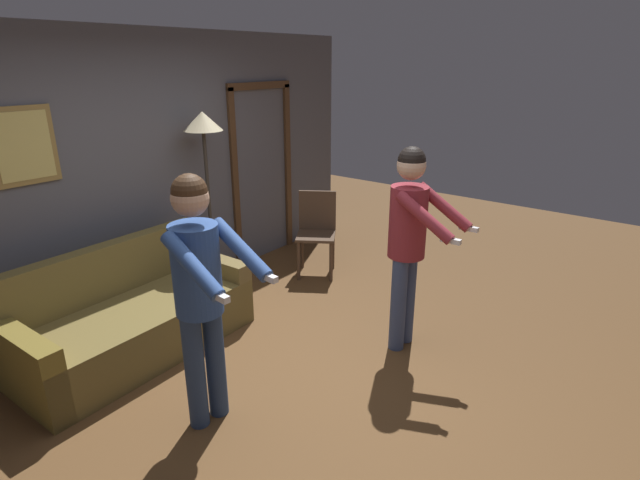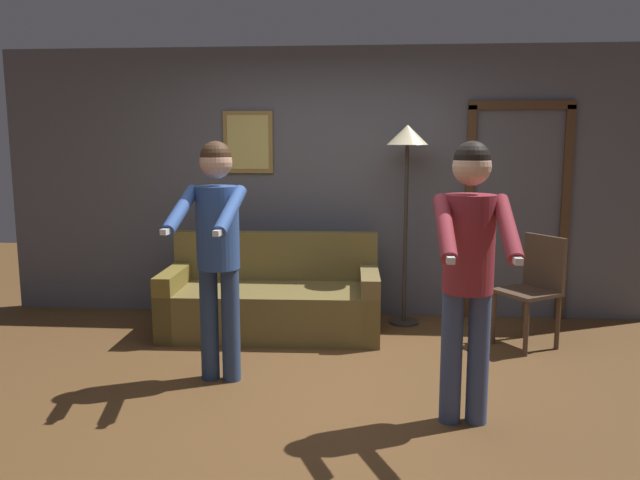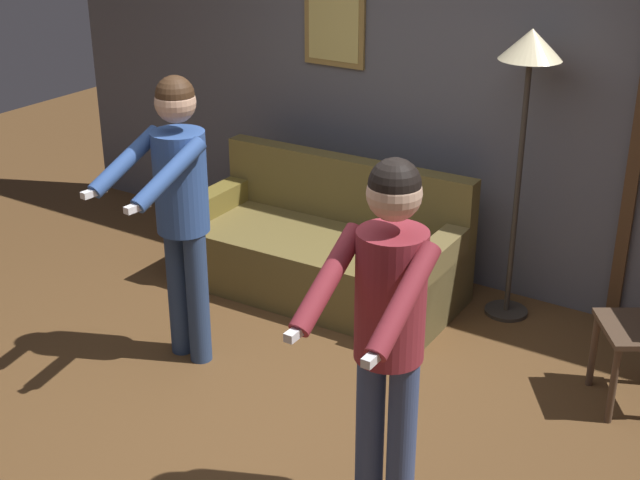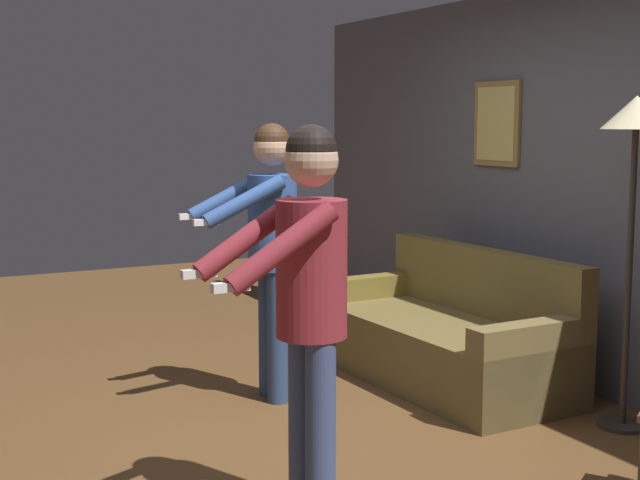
{
  "view_description": "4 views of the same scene",
  "coord_description": "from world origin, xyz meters",
  "px_view_note": "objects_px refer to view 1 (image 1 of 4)",
  "views": [
    {
      "loc": [
        -2.41,
        -2.16,
        2.33
      ],
      "look_at": [
        0.38,
        -0.01,
        1.04
      ],
      "focal_mm": 28.0,
      "sensor_mm": 36.0,
      "label": 1
    },
    {
      "loc": [
        0.4,
        -4.08,
        1.69
      ],
      "look_at": [
        0.1,
        -0.15,
        1.08
      ],
      "focal_mm": 35.0,
      "sensor_mm": 36.0,
      "label": 2
    },
    {
      "loc": [
        2.53,
        -3.32,
        2.8
      ],
      "look_at": [
        0.36,
        0.02,
        1.05
      ],
      "focal_mm": 50.0,
      "sensor_mm": 36.0,
      "label": 3
    },
    {
      "loc": [
        4.25,
        -2.08,
        1.72
      ],
      "look_at": [
        0.36,
        -0.04,
        1.13
      ],
      "focal_mm": 50.0,
      "sensor_mm": 36.0,
      "label": 4
    }
  ],
  "objects_px": {
    "person_standing_left": "(199,281)",
    "person_standing_right": "(409,232)",
    "dining_chair_distant": "(317,228)",
    "couch": "(133,320)",
    "torchiere_lamp": "(204,140)"
  },
  "relations": [
    {
      "from": "dining_chair_distant",
      "to": "person_standing_right",
      "type": "bearing_deg",
      "value": -117.1
    },
    {
      "from": "couch",
      "to": "dining_chair_distant",
      "type": "height_order",
      "value": "dining_chair_distant"
    },
    {
      "from": "person_standing_left",
      "to": "person_standing_right",
      "type": "height_order",
      "value": "person_standing_left"
    },
    {
      "from": "couch",
      "to": "person_standing_left",
      "type": "height_order",
      "value": "person_standing_left"
    },
    {
      "from": "person_standing_right",
      "to": "dining_chair_distant",
      "type": "bearing_deg",
      "value": 62.9
    },
    {
      "from": "dining_chair_distant",
      "to": "person_standing_left",
      "type": "bearing_deg",
      "value": -157.9
    },
    {
      "from": "torchiere_lamp",
      "to": "person_standing_left",
      "type": "xyz_separation_m",
      "value": [
        -1.39,
        -1.55,
        -0.55
      ]
    },
    {
      "from": "person_standing_right",
      "to": "couch",
      "type": "bearing_deg",
      "value": 129.49
    },
    {
      "from": "person_standing_left",
      "to": "dining_chair_distant",
      "type": "distance_m",
      "value": 2.68
    },
    {
      "from": "couch",
      "to": "dining_chair_distant",
      "type": "bearing_deg",
      "value": -4.9
    },
    {
      "from": "torchiere_lamp",
      "to": "couch",
      "type": "bearing_deg",
      "value": -163.03
    },
    {
      "from": "couch",
      "to": "person_standing_left",
      "type": "relative_size",
      "value": 1.13
    },
    {
      "from": "dining_chair_distant",
      "to": "couch",
      "type": "bearing_deg",
      "value": 175.1
    },
    {
      "from": "person_standing_left",
      "to": "person_standing_right",
      "type": "bearing_deg",
      "value": -19.17
    },
    {
      "from": "person_standing_left",
      "to": "person_standing_right",
      "type": "xyz_separation_m",
      "value": [
        1.64,
        -0.57,
        -0.0
      ]
    }
  ]
}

